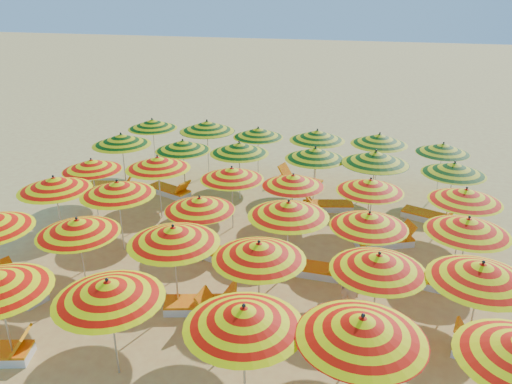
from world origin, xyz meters
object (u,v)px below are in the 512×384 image
lounger_7 (310,269)px  lounger_9 (386,241)px  umbrella_15 (289,209)px  lounger_5 (494,356)px  umbrella_22 (370,185)px  lounger_12 (326,205)px  umbrella_34 (379,139)px  umbrella_35 (443,148)px  umbrella_19 (158,163)px  umbrella_14 (200,204)px  umbrella_13 (117,188)px  umbrella_4 (362,328)px  umbrella_9 (259,251)px  umbrella_33 (317,135)px  lounger_11 (170,191)px  lounger_6 (222,255)px  lounger_14 (299,180)px  umbrella_18 (92,165)px  umbrella_28 (376,158)px  lounger_8 (436,282)px  umbrella_10 (379,263)px  umbrella_3 (244,317)px  umbrella_8 (173,235)px  umbrella_11 (481,272)px  umbrella_31 (207,126)px  umbrella_21 (293,180)px  umbrella_30 (152,124)px  umbrella_32 (258,132)px  lounger_4 (232,318)px  lounger_3 (203,304)px  umbrella_24 (121,139)px  lounger_10 (113,186)px  umbrella_2 (108,290)px  umbrella_25 (183,146)px  umbrella_12 (54,184)px  lounger_13 (430,216)px  umbrella_20 (232,173)px

lounger_7 → lounger_9: (1.96, 2.11, 0.00)m
umbrella_15 → lounger_5: umbrella_15 is taller
umbrella_22 → lounger_12: bearing=125.0°
umbrella_34 → umbrella_35: size_ratio=1.23×
umbrella_19 → lounger_9: 7.51m
umbrella_14 → umbrella_13: bearing=178.1°
umbrella_4 → umbrella_9: bearing=135.1°
umbrella_33 → lounger_11: (-5.07, -2.39, -1.81)m
lounger_6 → lounger_14: size_ratio=1.00×
umbrella_18 → umbrella_28: 9.25m
lounger_8 → lounger_14: (-4.59, 6.26, 0.00)m
umbrella_10 → umbrella_13: (-7.19, 2.26, 0.06)m
umbrella_3 → umbrella_8: size_ratio=0.84×
umbrella_11 → lounger_6: bearing=158.9°
umbrella_31 → umbrella_33: bearing=0.8°
umbrella_4 → umbrella_21: (-2.37, 7.00, -0.29)m
umbrella_30 → umbrella_35: size_ratio=1.09×
umbrella_3 → umbrella_32: 11.94m
umbrella_28 → lounger_4: (-2.88, -6.77, -1.89)m
lounger_3 → lounger_11: same height
umbrella_31 → lounger_3: umbrella_31 is taller
umbrella_3 → umbrella_31: umbrella_31 is taller
umbrella_24 → lounger_10: (-0.50, -0.09, -1.85)m
umbrella_11 → lounger_5: bearing=-21.6°
umbrella_33 → umbrella_35: (4.54, 0.09, -0.19)m
umbrella_2 → lounger_6: (0.66, 4.76, -1.81)m
umbrella_14 → umbrella_24: 6.28m
umbrella_25 → umbrella_31: umbrella_31 is taller
umbrella_12 → umbrella_25: bearing=65.1°
umbrella_3 → lounger_10: size_ratio=1.32×
umbrella_8 → lounger_11: (-2.97, 6.50, -1.83)m
umbrella_2 → umbrella_12: bearing=133.2°
lounger_12 → lounger_9: bearing=119.3°
lounger_9 → lounger_11: 8.07m
lounger_13 → lounger_3: bearing=-110.8°
lounger_7 → lounger_8: bearing=4.9°
lounger_11 → lounger_12: bearing=22.6°
umbrella_14 → lounger_5: bearing=-18.2°
umbrella_21 → umbrella_33: bearing=88.0°
umbrella_15 → lounger_10: umbrella_15 is taller
umbrella_10 → umbrella_3: bearing=-130.8°
lounger_8 → lounger_13: (0.14, 4.07, 0.00)m
umbrella_32 → lounger_7: size_ratio=1.22×
umbrella_20 → lounger_9: size_ratio=1.44×
umbrella_28 → lounger_11: bearing=-179.9°
umbrella_21 → umbrella_10: bearing=-60.2°
umbrella_30 → umbrella_21: bearing=-34.4°
lounger_5 → lounger_14: bearing=-44.3°
umbrella_3 → umbrella_4: size_ratio=1.02×
umbrella_4 → lounger_13: (1.92, 8.94, -1.90)m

